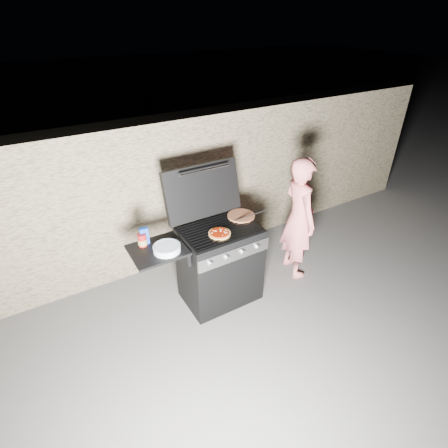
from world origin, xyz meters
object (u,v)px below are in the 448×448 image
person (299,218)px  pizza_topped (220,233)px  gas_grill (199,272)px  sauce_jar (142,240)px

person → pizza_topped: bearing=102.6°
gas_grill → pizza_topped: 0.52m
gas_grill → person: bearing=-2.1°
sauce_jar → person: 1.81m
person → gas_grill: bearing=98.4°
gas_grill → sauce_jar: (-0.52, 0.12, 0.51)m
sauce_jar → pizza_topped: bearing=-16.4°
pizza_topped → person: (1.08, 0.04, -0.18)m
gas_grill → person: size_ratio=0.90×
gas_grill → sauce_jar: sauce_jar is taller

